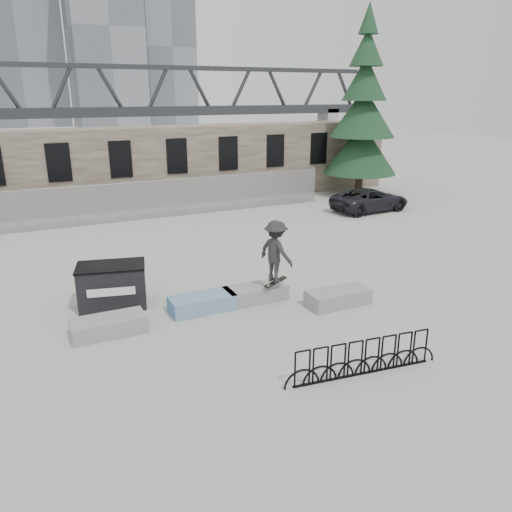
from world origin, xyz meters
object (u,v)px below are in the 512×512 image
at_px(bike_rack, 363,358).
at_px(spruce_tree, 363,119).
at_px(planter_center_left, 203,302).
at_px(planter_offset, 338,297).
at_px(planter_far_left, 109,325).
at_px(dumpster, 112,285).
at_px(planter_center_right, 255,293).
at_px(suv, 370,200).
at_px(skateboarder, 276,252).

distance_m(bike_rack, spruce_tree, 22.81).
relative_size(planter_center_left, planter_offset, 1.00).
height_order(planter_far_left, dumpster, dumpster).
bearing_deg(planter_center_left, planter_center_right, 0.25).
distance_m(planter_offset, suv, 13.72).
relative_size(planter_center_left, suv, 0.43).
distance_m(dumpster, skateboarder, 5.20).
bearing_deg(planter_offset, suv, 48.03).
height_order(planter_center_right, bike_rack, bike_rack).
xyz_separation_m(planter_far_left, planter_center_right, (4.69, 0.37, 0.00)).
distance_m(planter_far_left, planter_center_right, 4.70).
bearing_deg(planter_center_right, suv, 37.61).
xyz_separation_m(bike_rack, skateboarder, (0.11, 4.67, 1.27)).
bearing_deg(planter_center_right, dumpster, 159.76).
xyz_separation_m(planter_center_left, suv, (13.18, 8.77, 0.38)).
height_order(planter_center_right, dumpster, dumpster).
height_order(planter_center_left, skateboarder, skateboarder).
bearing_deg(suv, dumpster, 111.07).
distance_m(planter_center_right, dumpster, 4.49).
distance_m(planter_far_left, dumpster, 2.02).
xyz_separation_m(planter_center_left, planter_center_right, (1.80, 0.01, 0.00)).
xyz_separation_m(planter_center_right, planter_offset, (2.20, -1.43, 0.00)).
bearing_deg(bike_rack, dumpster, 124.43).
relative_size(spruce_tree, skateboarder, 5.45).
xyz_separation_m(planter_offset, spruce_tree, (11.45, 14.33, 4.53)).
xyz_separation_m(planter_far_left, dumpster, (0.49, 1.91, 0.42)).
xyz_separation_m(planter_far_left, planter_offset, (6.89, -1.07, 0.00)).
bearing_deg(planter_center_left, planter_offset, -19.60).
bearing_deg(planter_center_left, dumpster, 146.98).
bearing_deg(skateboarder, planter_center_right, 28.01).
height_order(planter_center_left, dumpster, dumpster).
distance_m(planter_center_right, skateboarder, 1.59).
xyz_separation_m(planter_center_right, bike_rack, (0.37, -5.12, 0.18)).
bearing_deg(dumpster, suv, 37.91).
xyz_separation_m(dumpster, skateboarder, (4.68, -2.00, 1.03)).
bearing_deg(spruce_tree, dumpster, -147.55).
distance_m(planter_center_left, bike_rack, 5.56).
distance_m(planter_center_right, spruce_tree, 19.32).
xyz_separation_m(planter_offset, bike_rack, (-1.83, -3.69, 0.18)).
xyz_separation_m(dumpster, suv, (15.57, 7.21, -0.04)).
bearing_deg(suv, planter_center_right, 123.83).
xyz_separation_m(planter_center_right, dumpster, (-4.20, 1.55, 0.42)).
relative_size(planter_offset, skateboarder, 0.95).
bearing_deg(planter_center_left, bike_rack, -66.93).
height_order(planter_far_left, planter_offset, same).
distance_m(planter_center_left, suv, 15.83).
distance_m(suv, skateboarder, 14.30).
relative_size(planter_offset, suv, 0.43).
bearing_deg(planter_offset, bike_rack, -116.37).
height_order(planter_far_left, suv, suv).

